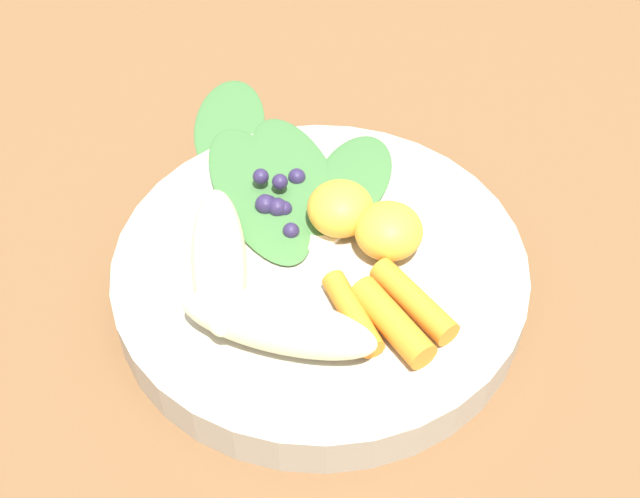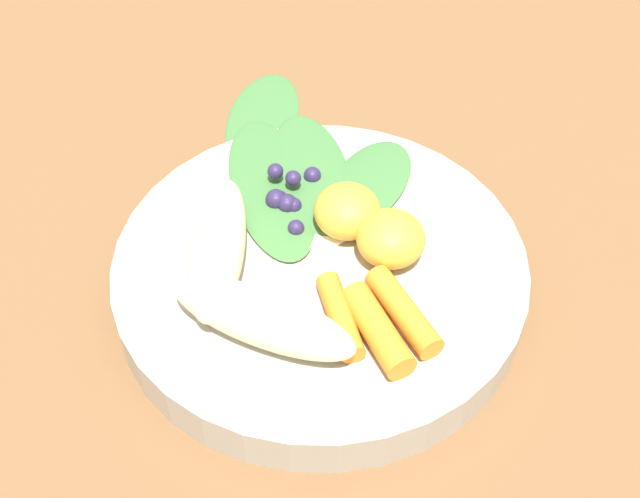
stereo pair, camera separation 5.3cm
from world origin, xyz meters
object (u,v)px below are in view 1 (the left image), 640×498
bowl (320,276)px  banana_peeled_right (219,261)px  banana_peeled_left (278,324)px  orange_segment_near (340,208)px  kale_leaf_stray (229,123)px

bowl → banana_peeled_right: (0.06, 0.00, 0.03)m
banana_peeled_left → orange_segment_near: banana_peeled_left is taller
bowl → orange_segment_near: orange_segment_near is taller
banana_peeled_left → kale_leaf_stray: banana_peeled_left is taller
kale_leaf_stray → bowl: bearing=-157.1°
bowl → orange_segment_near: (-0.02, -0.03, 0.03)m
banana_peeled_right → kale_leaf_stray: banana_peeled_right is taller
bowl → kale_leaf_stray: size_ratio=2.28×
banana_peeled_right → kale_leaf_stray: 0.19m
banana_peeled_left → orange_segment_near: size_ratio=2.71×
bowl → kale_leaf_stray: (0.03, -0.18, -0.01)m
banana_peeled_left → kale_leaf_stray: bearing=117.2°
banana_peeled_right → orange_segment_near: bearing=115.0°
orange_segment_near → kale_leaf_stray: 0.17m
bowl → banana_peeled_right: bearing=1.5°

